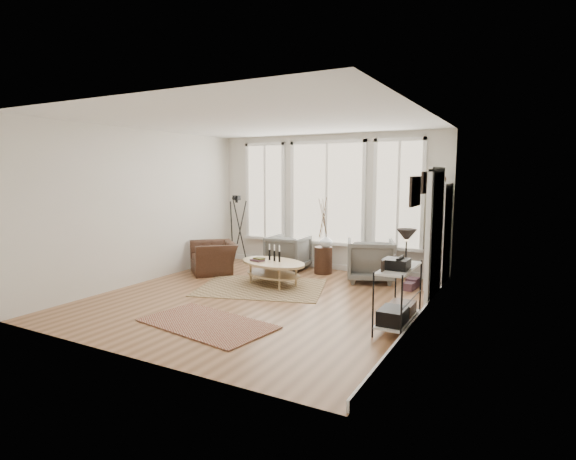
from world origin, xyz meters
The scene contains 17 objects.
room centered at (0.02, 0.03, 1.43)m, with size 5.50×5.54×2.90m.
bay_window centered at (0.00, 2.71, 1.61)m, with size 4.14×0.12×2.24m.
door centered at (2.57, 1.15, 1.12)m, with size 0.09×1.06×2.22m.
bookcase centered at (2.44, 2.23, 0.96)m, with size 0.31×0.85×2.06m.
low_shelf centered at (2.38, -0.30, 0.51)m, with size 0.38×1.08×1.30m.
wall_art centered at (2.58, -0.27, 1.88)m, with size 0.04×0.88×0.44m.
rug_main centered at (-0.36, 0.62, 0.01)m, with size 2.23×1.67×0.01m, color brown.
rug_runner centered at (0.03, -1.44, 0.01)m, with size 1.86×1.03×0.01m, color maroon.
coffee_table centered at (-0.31, 0.93, 0.34)m, with size 1.57×1.21×0.64m.
armchair_left centered at (-0.68, 2.23, 0.37)m, with size 0.80×0.82×0.75m, color slate.
armchair_right centered at (1.21, 2.08, 0.41)m, with size 0.88×0.90×0.82m, color slate.
side_table centered at (0.14, 2.25, 0.75)m, with size 0.37×0.37×1.57m.
vase centered at (0.20, 2.23, 0.70)m, with size 0.27×0.27×0.28m, color silver.
accent_chair centered at (-1.92, 1.23, 0.32)m, with size 0.99×0.86×0.64m, color #3B2116.
tripod_camera centered at (-2.03, 2.25, 0.73)m, with size 0.56×0.56×1.58m.
book_stack_near centered at (2.05, 2.01, 0.08)m, with size 0.20×0.26×0.17m, color maroon.
book_stack_far centered at (2.05, 1.72, 0.07)m, with size 0.17×0.22×0.14m, color maroon.
Camera 1 is at (3.88, -6.17, 2.08)m, focal length 28.00 mm.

